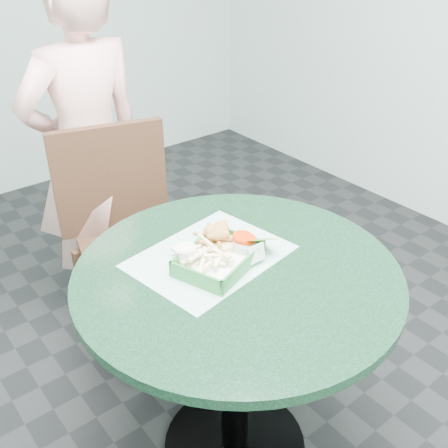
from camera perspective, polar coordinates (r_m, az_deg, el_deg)
floor at (r=2.03m, az=1.16°, el=-22.91°), size 4.00×5.00×0.02m
cafe_table at (r=1.61m, az=1.38°, el=-10.51°), size 0.93×0.93×0.75m
dining_chair at (r=2.19m, az=-10.34°, el=-0.13°), size 0.46×0.46×0.93m
diner_person at (r=2.29m, az=-14.57°, el=7.82°), size 0.60×0.41×1.57m
placemat at (r=1.55m, az=-1.53°, el=-4.14°), size 0.48×0.39×0.00m
food_basket at (r=1.50m, az=-0.57°, el=-4.70°), size 0.24×0.17×0.05m
crab_sandwich at (r=1.56m, az=0.37°, el=-1.90°), size 0.12×0.12×0.07m
fries_pile at (r=1.50m, az=-2.33°, el=-3.61°), size 0.16×0.17×0.05m
sauce_ramekin at (r=1.51m, az=-3.94°, el=-2.99°), size 0.06×0.06×0.03m
garnish_cup at (r=1.52m, az=3.35°, el=-3.19°), size 0.11×0.11×0.04m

